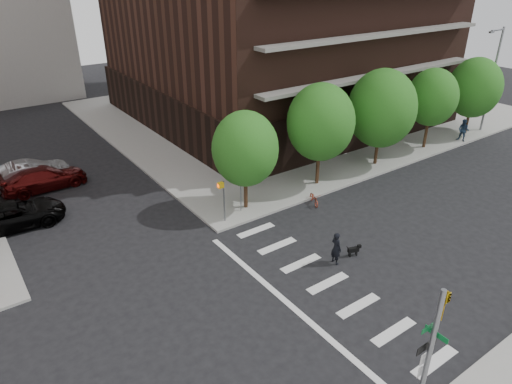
{
  "coord_description": "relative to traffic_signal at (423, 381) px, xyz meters",
  "views": [
    {
      "loc": [
        -10.15,
        -12.43,
        13.9
      ],
      "look_at": [
        3.0,
        6.0,
        2.5
      ],
      "focal_mm": 32.0,
      "sensor_mm": 36.0,
      "label": 1
    }
  ],
  "objects": [
    {
      "name": "ground",
      "position": [
        0.47,
        7.49,
        -2.7
      ],
      "size": [
        120.0,
        120.0,
        0.0
      ],
      "primitive_type": "plane",
      "color": "black",
      "rests_on": "ground"
    },
    {
      "name": "sidewalk_ne",
      "position": [
        20.97,
        30.99,
        -2.62
      ],
      "size": [
        39.0,
        33.0,
        0.15
      ],
      "primitive_type": "cube",
      "color": "gray",
      "rests_on": "ground"
    },
    {
      "name": "crosswalk",
      "position": [
        2.68,
        7.49,
        -2.69
      ],
      "size": [
        3.85,
        13.0,
        0.01
      ],
      "color": "silver",
      "rests_on": "ground"
    },
    {
      "name": "tree_a",
      "position": [
        4.47,
        15.99,
        1.35
      ],
      "size": [
        4.0,
        4.0,
        5.9
      ],
      "color": "#301E11",
      "rests_on": "sidewalk_ne"
    },
    {
      "name": "tree_b",
      "position": [
        10.47,
        15.99,
        1.85
      ],
      "size": [
        4.5,
        4.5,
        6.65
      ],
      "color": "#301E11",
      "rests_on": "sidewalk_ne"
    },
    {
      "name": "tree_c",
      "position": [
        16.47,
        15.99,
        1.75
      ],
      "size": [
        5.0,
        5.0,
        6.8
      ],
      "color": "#301E11",
      "rests_on": "sidewalk_ne"
    },
    {
      "name": "tree_d",
      "position": [
        22.47,
        15.99,
        1.64
      ],
      "size": [
        4.0,
        4.0,
        6.2
      ],
      "color": "#301E11",
      "rests_on": "sidewalk_ne"
    },
    {
      "name": "tree_e",
      "position": [
        28.47,
        15.99,
        1.55
      ],
      "size": [
        4.5,
        4.5,
        6.35
      ],
      "color": "#301E11",
      "rests_on": "sidewalk_ne"
    },
    {
      "name": "traffic_signal",
      "position": [
        0.0,
        0.0,
        0.0
      ],
      "size": [
        0.9,
        0.75,
        6.0
      ],
      "color": "slate",
      "rests_on": "sidewalk_s"
    },
    {
      "name": "pedestrian_signal",
      "position": [
        2.79,
        15.42,
        -0.84
      ],
      "size": [
        2.18,
        0.67,
        2.6
      ],
      "color": "slate",
      "rests_on": "sidewalk_ne"
    },
    {
      "name": "streetlamp",
      "position": [
        30.29,
        15.69,
        2.59
      ],
      "size": [
        2.14,
        0.22,
        9.0
      ],
      "color": "slate",
      "rests_on": "sidewalk_ne"
    },
    {
      "name": "parked_car_black",
      "position": [
        -7.73,
        22.05,
        -1.92
      ],
      "size": [
        2.86,
        5.72,
        1.56
      ],
      "primitive_type": "imported",
      "rotation": [
        0.0,
        0.0,
        1.52
      ],
      "color": "black",
      "rests_on": "ground"
    },
    {
      "name": "parked_car_maroon",
      "position": [
        -5.11,
        26.35,
        -1.9
      ],
      "size": [
        2.41,
        5.59,
        1.6
      ],
      "primitive_type": "imported",
      "rotation": [
        0.0,
        0.0,
        1.6
      ],
      "color": "#460A0A",
      "rests_on": "ground"
    },
    {
      "name": "parked_car_silver",
      "position": [
        -5.7,
        27.5,
        -1.83
      ],
      "size": [
        2.04,
        5.34,
        1.74
      ],
      "primitive_type": "imported",
      "rotation": [
        0.0,
        0.0,
        1.61
      ],
      "color": "#9D9FA5",
      "rests_on": "ground"
    },
    {
      "name": "scooter",
      "position": [
        8.41,
        13.99,
        -2.3
      ],
      "size": [
        1.09,
        1.6,
        0.8
      ],
      "primitive_type": "imported",
      "rotation": [
        0.0,
        0.0,
        -0.41
      ],
      "color": "#A03821",
      "rests_on": "ground"
    },
    {
      "name": "dog_walker",
      "position": [
        4.95,
        8.53,
        -1.8
      ],
      "size": [
        0.68,
        0.47,
        1.79
      ],
      "primitive_type": "imported",
      "rotation": [
        0.0,
        0.0,
        1.51
      ],
      "color": "black",
      "rests_on": "ground"
    },
    {
      "name": "dog",
      "position": [
        6.2,
        8.41,
        -2.31
      ],
      "size": [
        0.74,
        0.38,
        0.62
      ],
      "rotation": [
        0.0,
        0.0,
        -0.31
      ],
      "color": "black",
      "rests_on": "ground"
    },
    {
      "name": "pedestrian_far",
      "position": [
        26.33,
        14.99,
        -1.59
      ],
      "size": [
        1.04,
        0.88,
        1.91
      ],
      "primitive_type": "imported",
      "rotation": [
        0.0,
        0.0,
        -1.39
      ],
      "color": "#21354F",
      "rests_on": "sidewalk_ne"
    }
  ]
}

